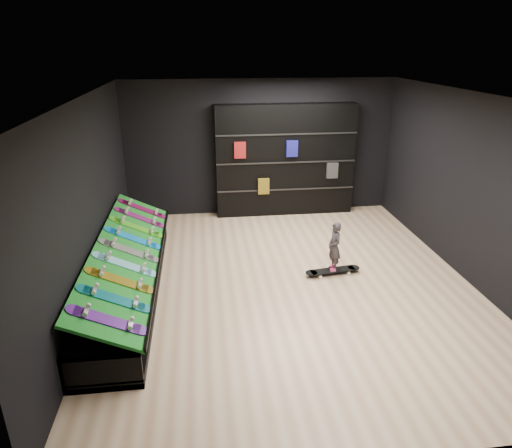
{
  "coord_description": "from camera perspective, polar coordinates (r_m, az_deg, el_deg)",
  "views": [
    {
      "loc": [
        -1.34,
        -6.54,
        3.73
      ],
      "look_at": [
        -0.5,
        0.2,
        1.0
      ],
      "focal_mm": 32.0,
      "sensor_mm": 36.0,
      "label": 1
    }
  ],
  "objects": [
    {
      "name": "display_board_2",
      "position": [
        6.44,
        -16.62,
        -6.76
      ],
      "size": [
        0.93,
        0.22,
        0.5
      ],
      "primitive_type": null,
      "rotation": [
        0.0,
        0.44,
        0.0
      ],
      "color": "yellow",
      "rests_on": "turf_ramp"
    },
    {
      "name": "child",
      "position": [
        7.85,
        9.7,
        -3.97
      ],
      "size": [
        0.16,
        0.21,
        0.52
      ],
      "primitive_type": "imported",
      "rotation": [
        0.0,
        0.0,
        -1.47
      ],
      "color": "black",
      "rests_on": "floor_skateboard"
    },
    {
      "name": "turf_ramp",
      "position": [
        7.3,
        -15.61,
        -3.41
      ],
      "size": [
        0.92,
        4.5,
        0.46
      ],
      "primitive_type": "cube",
      "rotation": [
        0.0,
        0.44,
        0.0
      ],
      "color": "#106B19",
      "rests_on": "display_rack"
    },
    {
      "name": "display_board_4",
      "position": [
        7.28,
        -15.53,
        -3.21
      ],
      "size": [
        0.93,
        0.22,
        0.5
      ],
      "primitive_type": null,
      "rotation": [
        0.0,
        0.44,
        0.0
      ],
      "color": "black",
      "rests_on": "turf_ramp"
    },
    {
      "name": "floor",
      "position": [
        7.65,
        3.94,
        -7.36
      ],
      "size": [
        6.0,
        7.0,
        0.01
      ],
      "primitive_type": "cube",
      "color": "beige",
      "rests_on": "ground"
    },
    {
      "name": "display_rack",
      "position": [
        7.51,
        -15.63,
        -6.61
      ],
      "size": [
        0.9,
        4.5,
        0.5
      ],
      "primitive_type": null,
      "color": "black",
      "rests_on": "ground"
    },
    {
      "name": "wall_back",
      "position": [
        10.37,
        0.5,
        9.47
      ],
      "size": [
        6.0,
        0.02,
        3.0
      ],
      "primitive_type": "cube",
      "color": "black",
      "rests_on": "ground"
    },
    {
      "name": "display_board_8",
      "position": [
        9.03,
        -13.99,
        1.87
      ],
      "size": [
        0.93,
        0.22,
        0.5
      ],
      "primitive_type": null,
      "rotation": [
        0.0,
        0.44,
        0.0
      ],
      "color": "#E5198C",
      "rests_on": "turf_ramp"
    },
    {
      "name": "display_board_5",
      "position": [
        7.71,
        -15.08,
        -1.73
      ],
      "size": [
        0.93,
        0.22,
        0.5
      ],
      "primitive_type": null,
      "rotation": [
        0.0,
        0.44,
        0.0
      ],
      "color": "blue",
      "rests_on": "turf_ramp"
    },
    {
      "name": "display_board_7",
      "position": [
        8.59,
        -14.32,
        0.79
      ],
      "size": [
        0.93,
        0.22,
        0.5
      ],
      "primitive_type": null,
      "rotation": [
        0.0,
        0.44,
        0.0
      ],
      "color": "#2626BF",
      "rests_on": "turf_ramp"
    },
    {
      "name": "display_board_6",
      "position": [
        8.15,
        -14.68,
        -0.4
      ],
      "size": [
        0.93,
        0.22,
        0.5
      ],
      "primitive_type": null,
      "rotation": [
        0.0,
        0.44,
        0.0
      ],
      "color": "green",
      "rests_on": "turf_ramp"
    },
    {
      "name": "display_board_3",
      "position": [
        6.86,
        -16.04,
        -4.88
      ],
      "size": [
        0.93,
        0.22,
        0.5
      ],
      "primitive_type": null,
      "rotation": [
        0.0,
        0.44,
        0.0
      ],
      "color": "#0CB2E5",
      "rests_on": "turf_ramp"
    },
    {
      "name": "display_board_0",
      "position": [
        5.64,
        -18.05,
        -11.35
      ],
      "size": [
        0.93,
        0.22,
        0.5
      ],
      "primitive_type": null,
      "rotation": [
        0.0,
        0.44,
        0.0
      ],
      "color": "purple",
      "rests_on": "turf_ramp"
    },
    {
      "name": "ceiling",
      "position": [
        6.72,
        4.62,
        15.59
      ],
      "size": [
        6.0,
        7.0,
        0.01
      ],
      "primitive_type": "cube",
      "color": "white",
      "rests_on": "ground"
    },
    {
      "name": "wall_right",
      "position": [
        8.16,
        25.45,
        3.87
      ],
      "size": [
        0.02,
        7.0,
        3.0
      ],
      "primitive_type": "cube",
      "color": "black",
      "rests_on": "ground"
    },
    {
      "name": "back_shelving",
      "position": [
        10.34,
        3.67,
        7.93
      ],
      "size": [
        3.11,
        0.36,
        2.49
      ],
      "primitive_type": "cube",
      "color": "black",
      "rests_on": "ground"
    },
    {
      "name": "wall_left",
      "position": [
        7.11,
        -20.23,
        2.22
      ],
      "size": [
        0.02,
        7.0,
        3.0
      ],
      "primitive_type": "cube",
      "color": "black",
      "rests_on": "ground"
    },
    {
      "name": "display_board_1",
      "position": [
        6.04,
        -17.28,
        -8.91
      ],
      "size": [
        0.93,
        0.22,
        0.5
      ],
      "primitive_type": null,
      "rotation": [
        0.0,
        0.44,
        0.0
      ],
      "color": "#0C8C99",
      "rests_on": "turf_ramp"
    },
    {
      "name": "wall_front",
      "position": [
        4.0,
        14.13,
        -12.72
      ],
      "size": [
        6.0,
        0.02,
        3.0
      ],
      "primitive_type": "cube",
      "color": "black",
      "rests_on": "ground"
    },
    {
      "name": "floor_skateboard",
      "position": [
        7.98,
        9.56,
        -5.96
      ],
      "size": [
        1.0,
        0.34,
        0.09
      ],
      "primitive_type": null,
      "rotation": [
        0.0,
        0.0,
        0.13
      ],
      "color": "black",
      "rests_on": "ground"
    }
  ]
}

